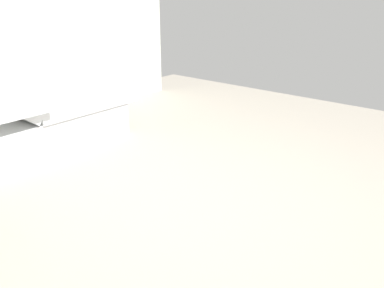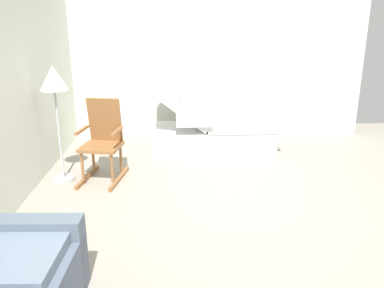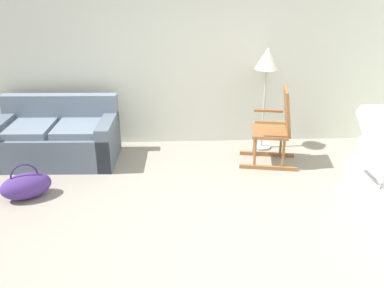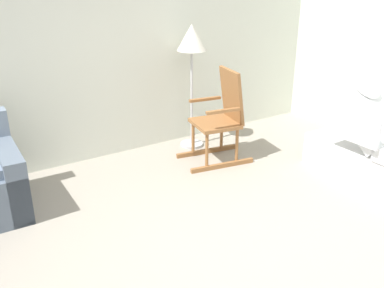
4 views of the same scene
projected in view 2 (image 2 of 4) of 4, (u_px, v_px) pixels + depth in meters
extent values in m
plane|color=gray|center=(240.00, 209.00, 4.37)|extent=(7.27, 7.27, 0.00)
cube|color=silver|center=(216.00, 59.00, 6.77)|extent=(0.10, 5.12, 2.70)
cube|color=silver|center=(212.00, 137.00, 6.39)|extent=(0.91, 1.95, 0.35)
cube|color=white|center=(241.00, 122.00, 6.34)|extent=(0.93, 1.17, 0.14)
cube|color=white|center=(182.00, 106.00, 6.20)|extent=(0.93, 0.85, 0.68)
ellipsoid|color=white|center=(172.00, 90.00, 6.12)|extent=(0.35, 0.47, 0.40)
cube|color=silver|center=(195.00, 118.00, 5.75)|extent=(0.05, 0.56, 0.28)
cube|color=silver|center=(191.00, 104.00, 6.71)|extent=(0.05, 0.56, 0.28)
cube|color=silver|center=(278.00, 115.00, 6.34)|extent=(0.95, 0.07, 0.36)
cylinder|color=black|center=(162.00, 153.00, 6.04)|extent=(0.10, 0.10, 0.10)
cylinder|color=black|center=(163.00, 139.00, 6.73)|extent=(0.10, 0.10, 0.10)
cylinder|color=black|center=(265.00, 151.00, 6.13)|extent=(0.10, 0.10, 0.10)
cylinder|color=black|center=(255.00, 138.00, 6.81)|extent=(0.10, 0.10, 0.10)
cube|color=slate|center=(11.00, 258.00, 2.62)|extent=(0.69, 0.67, 0.10)
cube|color=slate|center=(29.00, 254.00, 3.00)|extent=(0.21, 0.86, 0.60)
cube|color=brown|center=(88.00, 177.00, 5.18)|extent=(0.76, 0.17, 0.05)
cube|color=brown|center=(119.00, 179.00, 5.13)|extent=(0.76, 0.17, 0.05)
cylinder|color=brown|center=(112.00, 167.00, 4.89)|extent=(0.04, 0.04, 0.40)
cylinder|color=brown|center=(82.00, 166.00, 4.94)|extent=(0.04, 0.04, 0.40)
cylinder|color=brown|center=(121.00, 157.00, 5.24)|extent=(0.04, 0.04, 0.40)
cylinder|color=brown|center=(93.00, 156.00, 5.29)|extent=(0.04, 0.04, 0.40)
cube|color=brown|center=(101.00, 147.00, 5.03)|extent=(0.53, 0.55, 0.04)
cube|color=brown|center=(105.00, 120.00, 5.13)|extent=(0.19, 0.45, 0.60)
cube|color=brown|center=(117.00, 131.00, 4.91)|extent=(0.39, 0.11, 0.03)
cube|color=brown|center=(82.00, 130.00, 4.97)|extent=(0.39, 0.11, 0.03)
cylinder|color=#B2B5BA|center=(64.00, 178.00, 5.16)|extent=(0.28, 0.28, 0.03)
cylinder|color=#B2B5BA|center=(59.00, 135.00, 4.98)|extent=(0.03, 0.03, 1.15)
cone|color=beige|center=(53.00, 78.00, 4.76)|extent=(0.34, 0.34, 0.30)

